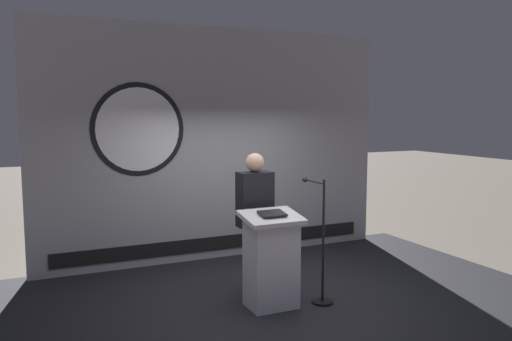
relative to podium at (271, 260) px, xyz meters
The scene contains 6 objects.
ground_plane 0.89m from the podium, 55.28° to the left, with size 40.00×40.00×0.00m, color #6B6056.
stage_platform 0.76m from the podium, 55.28° to the left, with size 6.40×4.00×0.30m, color black.
banner_display 2.41m from the podium, 85.79° to the left, with size 5.28×0.12×3.35m.
podium is the anchor object (origin of this frame).
speaker_person 0.58m from the podium, 87.36° to the left, with size 0.40×0.26×1.67m.
microphone_stand 0.58m from the podium, ahead, with size 0.24×0.57×1.41m.
Camera 1 is at (-2.67, -5.23, 2.46)m, focal length 36.34 mm.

